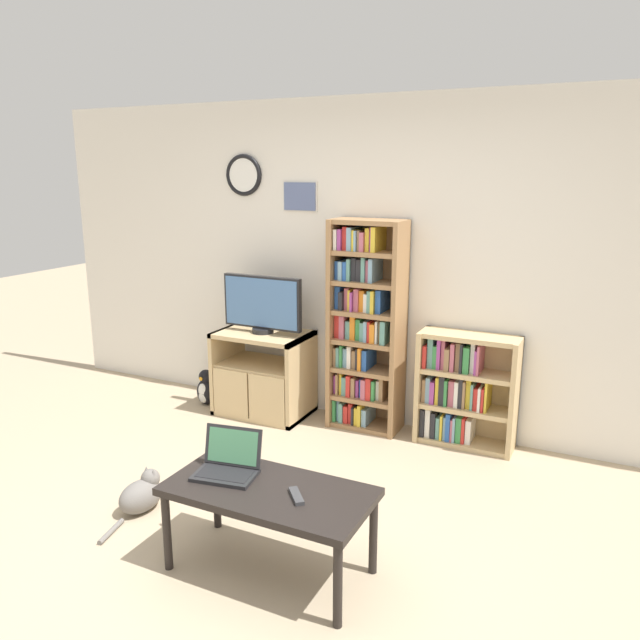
% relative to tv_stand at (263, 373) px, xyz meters
% --- Properties ---
extents(ground_plane, '(18.00, 18.00, 0.00)m').
position_rel_tv_stand_xyz_m(ground_plane, '(0.93, -1.76, -0.36)').
color(ground_plane, tan).
extents(wall_back, '(6.38, 0.09, 2.60)m').
position_rel_tv_stand_xyz_m(wall_back, '(0.92, 0.33, 0.94)').
color(wall_back, silver).
rests_on(wall_back, ground_plane).
extents(tv_stand, '(0.77, 0.51, 0.72)m').
position_rel_tv_stand_xyz_m(tv_stand, '(0.00, 0.00, 0.00)').
color(tv_stand, tan).
rests_on(tv_stand, ground_plane).
extents(television, '(0.71, 0.18, 0.48)m').
position_rel_tv_stand_xyz_m(television, '(0.01, 0.01, 0.60)').
color(television, black).
rests_on(television, tv_stand).
extents(bookshelf_tall, '(0.57, 0.31, 1.68)m').
position_rel_tv_stand_xyz_m(bookshelf_tall, '(0.87, 0.14, 0.47)').
color(bookshelf_tall, '#9E754C').
rests_on(bookshelf_tall, ground_plane).
extents(bookshelf_short, '(0.73, 0.28, 0.87)m').
position_rel_tv_stand_xyz_m(bookshelf_short, '(1.65, 0.16, 0.07)').
color(bookshelf_short, tan).
rests_on(bookshelf_short, ground_plane).
extents(coffee_table, '(1.06, 0.53, 0.47)m').
position_rel_tv_stand_xyz_m(coffee_table, '(1.15, -1.84, 0.06)').
color(coffee_table, black).
rests_on(coffee_table, ground_plane).
extents(laptop, '(0.36, 0.30, 0.23)m').
position_rel_tv_stand_xyz_m(laptop, '(0.88, -1.80, 0.17)').
color(laptop, '#232326').
rests_on(laptop, coffee_table).
extents(remote_near_laptop, '(0.14, 0.15, 0.02)m').
position_rel_tv_stand_xyz_m(remote_near_laptop, '(1.33, -1.87, 0.12)').
color(remote_near_laptop, '#38383A').
rests_on(remote_near_laptop, coffee_table).
extents(cat, '(0.24, 0.55, 0.26)m').
position_rel_tv_stand_xyz_m(cat, '(0.15, -1.67, -0.25)').
color(cat, slate).
rests_on(cat, ground_plane).
extents(penguin_figurine, '(0.17, 0.15, 0.32)m').
position_rel_tv_stand_xyz_m(penguin_figurine, '(-0.57, -0.05, -0.21)').
color(penguin_figurine, black).
rests_on(penguin_figurine, ground_plane).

